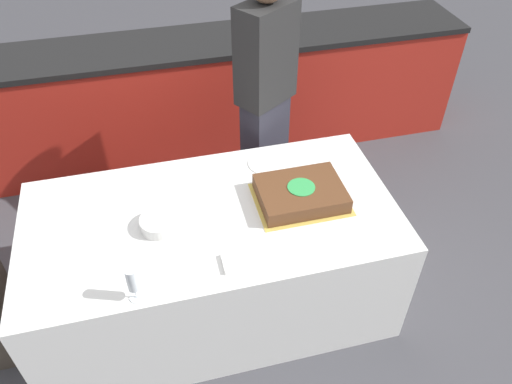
{
  "coord_description": "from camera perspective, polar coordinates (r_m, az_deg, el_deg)",
  "views": [
    {
      "loc": [
        -0.22,
        -1.79,
        2.47
      ],
      "look_at": [
        0.24,
        0.0,
        0.82
      ],
      "focal_mm": 35.0,
      "sensor_mm": 36.0,
      "label": 1
    }
  ],
  "objects": [
    {
      "name": "dining_table",
      "position": [
        2.78,
        -4.76,
        -7.89
      ],
      "size": [
        1.89,
        0.97,
        0.72
      ],
      "color": "silver",
      "rests_on": "ground_plane"
    },
    {
      "name": "utensil_pile",
      "position": [
        2.28,
        -1.96,
        -7.92
      ],
      "size": [
        0.15,
        0.12,
        0.02
      ],
      "color": "white",
      "rests_on": "dining_table"
    },
    {
      "name": "side_plate_near_cake",
      "position": [
        2.81,
        1.22,
        3.31
      ],
      "size": [
        0.21,
        0.21,
        0.0
      ],
      "color": "white",
      "rests_on": "dining_table"
    },
    {
      "name": "cake",
      "position": [
        2.57,
        5.14,
        -0.18
      ],
      "size": [
        0.47,
        0.37,
        0.09
      ],
      "color": "gold",
      "rests_on": "dining_table"
    },
    {
      "name": "ground_plane",
      "position": [
        3.06,
        -4.38,
        -12.25
      ],
      "size": [
        14.0,
        14.0,
        0.0
      ],
      "primitive_type": "plane",
      "color": "#424247"
    },
    {
      "name": "back_counter",
      "position": [
        3.91,
        -9.1,
        10.34
      ],
      "size": [
        4.4,
        0.58,
        0.92
      ],
      "color": "#A82319",
      "rests_on": "ground_plane"
    },
    {
      "name": "wine_glass",
      "position": [
        2.14,
        -13.95,
        -9.78
      ],
      "size": [
        0.06,
        0.06,
        0.18
      ],
      "color": "white",
      "rests_on": "dining_table"
    },
    {
      "name": "plate_stack",
      "position": [
        2.47,
        -10.91,
        -3.46
      ],
      "size": [
        0.19,
        0.19,
        0.06
      ],
      "color": "white",
      "rests_on": "dining_table"
    },
    {
      "name": "person_cutting_cake",
      "position": [
        3.04,
        1.08,
        10.23
      ],
      "size": [
        0.39,
        0.35,
        1.68
      ],
      "rotation": [
        0.0,
        0.0,
        -2.55
      ],
      "color": "#282833",
      "rests_on": "ground_plane"
    }
  ]
}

